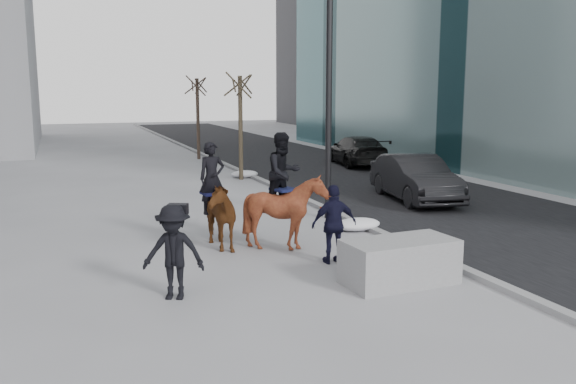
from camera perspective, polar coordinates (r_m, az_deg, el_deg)
name	(u,v)px	position (r m, az deg, el deg)	size (l,w,h in m)	color
ground	(308,270)	(13.08, 1.88, -7.32)	(120.00, 120.00, 0.00)	gray
road	(372,184)	(24.87, 7.90, 0.74)	(8.00, 90.00, 0.01)	black
curb	(280,188)	(23.22, -0.80, 0.34)	(0.25, 90.00, 0.12)	gray
planter	(399,262)	(12.30, 10.39, -6.43)	(2.22, 1.11, 0.89)	gray
car_near	(415,178)	(21.36, 11.81, 1.29)	(1.67, 4.78, 1.58)	black
car_far	(356,150)	(30.98, 6.41, 3.89)	(2.06, 5.08, 1.47)	black
tree_near	(240,123)	(25.73, -4.47, 6.50)	(1.20, 1.20, 4.82)	#3D3324
tree_far	(198,115)	(33.64, -8.44, 7.18)	(1.20, 1.20, 4.85)	#382921
mounted_left	(214,209)	(14.79, -6.95, -1.59)	(1.07, 2.05, 2.56)	#4B280F
mounted_right	(285,203)	(14.49, -0.27, -1.06)	(1.87, 2.00, 2.80)	#4D190F
feeder	(334,224)	(13.43, 4.34, -3.02)	(1.06, 0.90, 1.75)	black
camera_crew	(174,252)	(11.32, -10.66, -5.52)	(1.30, 1.07, 1.75)	black
lamppost	(331,47)	(17.82, 4.02, 13.42)	(0.25, 1.32, 9.09)	black
snow_piles	(294,196)	(20.99, 0.57, -0.38)	(1.30, 11.48, 0.33)	white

